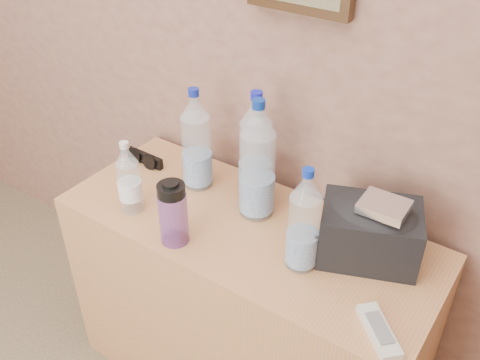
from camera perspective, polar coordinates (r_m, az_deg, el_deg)
name	(u,v)px	position (r m, az deg, el deg)	size (l,w,h in m)	color
dresser	(246,309)	(1.81, 0.62, -13.57)	(1.14, 0.47, 0.71)	tan
pet_large_a	(196,144)	(1.66, -4.67, 3.80)	(0.09, 0.09, 0.34)	#C9E3FF
pet_large_b	(255,153)	(1.60, 1.66, 2.88)	(0.10, 0.10, 0.36)	white
pet_large_c	(257,166)	(1.52, 1.86, 1.48)	(0.10, 0.10, 0.37)	#A8BFD9
pet_large_d	(304,225)	(1.37, 6.82, -4.75)	(0.08, 0.08, 0.30)	white
pet_small	(129,181)	(1.60, -11.74, -0.10)	(0.07, 0.07, 0.23)	silver
nalgene_bottle	(173,213)	(1.47, -7.16, -3.48)	(0.08, 0.08, 0.20)	purple
sunglasses	(145,158)	(1.86, -10.09, 2.30)	(0.15, 0.06, 0.04)	black
ac_remote	(379,331)	(1.32, 14.60, -15.35)	(0.16, 0.05, 0.02)	white
toiletry_bag	(370,230)	(1.46, 13.69, -5.20)	(0.26, 0.18, 0.17)	black
foil_packet	(384,206)	(1.38, 15.12, -2.74)	(0.12, 0.10, 0.02)	white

